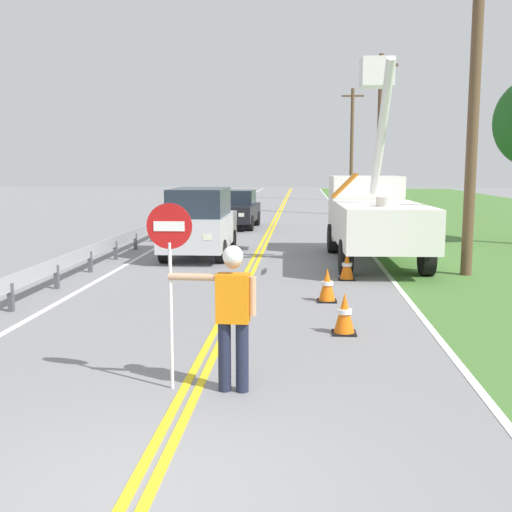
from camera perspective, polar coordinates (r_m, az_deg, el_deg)
ground_plane at (r=5.80m, az=-10.62°, el=-20.52°), size 160.00×160.00×0.00m
centerline_yellow_left at (r=25.11m, az=0.83°, el=1.79°), size 0.11×110.00×0.01m
centerline_yellow_right at (r=25.10m, az=1.24°, el=1.79°), size 0.11×110.00×0.01m
edge_line_right at (r=25.17m, az=9.24°, el=1.70°), size 0.12×110.00×0.01m
edge_line_left at (r=25.56m, az=-7.06°, el=1.84°), size 0.12×110.00×0.01m
flagger_worker at (r=7.72m, az=-2.17°, el=-4.80°), size 1.09×0.26×1.83m
stop_sign_paddle at (r=7.76m, az=-7.80°, el=0.18°), size 0.56×0.04×2.33m
utility_bucket_truck at (r=18.82m, az=10.56°, el=3.88°), size 2.67×6.87×5.82m
oncoming_suv_nearest at (r=19.60m, az=-5.10°, el=3.08°), size 1.94×4.62×2.10m
oncoming_sedan_second at (r=28.63m, az=-1.86°, el=4.23°), size 2.05×4.17×1.70m
utility_pole_near at (r=16.90m, az=19.06°, el=11.70°), size 1.80×0.28×7.55m
utility_pole_mid at (r=36.06m, az=11.12°, el=10.88°), size 1.80×0.28×8.83m
utility_pole_far at (r=52.38m, az=8.66°, el=10.10°), size 1.80×0.28×8.97m
traffic_cone_lead at (r=10.60m, az=8.00°, el=-5.23°), size 0.40×0.40×0.70m
traffic_cone_mid at (r=13.07m, az=6.46°, el=-2.67°), size 0.40×0.40×0.70m
traffic_cone_tail at (r=15.60m, az=8.23°, el=-0.94°), size 0.40×0.40×0.70m
guardrail_left_shoulder at (r=20.38m, az=-11.71°, el=1.61°), size 0.10×32.00×0.71m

